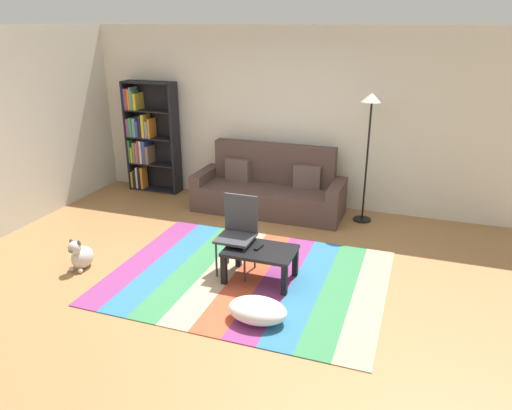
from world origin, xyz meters
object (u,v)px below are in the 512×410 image
Objects in this scene: dog at (81,256)px; tv_remote at (259,247)px; bookshelf at (147,138)px; standing_lamp at (371,114)px; pouf at (257,310)px; coffee_table at (260,254)px; folding_chair at (238,228)px; couch at (269,190)px.

tv_remote reaches higher than dog.
bookshelf is 3.75m from standing_lamp.
coffee_table is at bearing 107.13° from pouf.
dog is (-2.08, -0.43, -0.16)m from coffee_table.
standing_lamp is at bearing 68.78° from coffee_table.
dog is at bearing 171.79° from pouf.
folding_chair reaches higher than coffee_table.
folding_chair is at bearing 121.02° from pouf.
couch is at bearing 105.23° from coffee_table.
bookshelf reaches higher than folding_chair.
tv_remote reaches higher than coffee_table.
couch is at bearing -7.12° from bookshelf.
standing_lamp is at bearing 79.06° from tv_remote.
couch is at bearing 105.74° from pouf.
pouf is (0.81, -2.86, -0.22)m from couch.
standing_lamp reaches higher than folding_chair.
couch is 2.98m from pouf.
bookshelf is 3.38m from folding_chair.
bookshelf is 3.14× the size of pouf.
couch is at bearing -177.20° from standing_lamp.
folding_chair reaches higher than dog.
folding_chair is at bearing -82.62° from couch.
coffee_table reaches higher than pouf.
pouf is 1.47× the size of dog.
bookshelf is 4.47m from pouf.
bookshelf is 3.00m from dog.
couch is 3.86× the size of pouf.
couch is 5.69× the size of dog.
standing_lamp reaches higher than tv_remote.
standing_lamp is 2.07× the size of folding_chair.
folding_chair is (1.76, 0.59, 0.37)m from dog.
standing_lamp reaches higher than dog.
standing_lamp reaches higher than couch.
tv_remote is (-0.26, 0.78, 0.28)m from pouf.
couch reaches higher than pouf.
couch reaches higher than folding_chair.
bookshelf is 2.38× the size of coffee_table.
couch is 1.96m from folding_chair.
bookshelf is at bearing 140.08° from coffee_table.
standing_lamp is at bearing 89.71° from folding_chair.
coffee_table is 1.32× the size of pouf.
couch is at bearing 127.11° from folding_chair.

